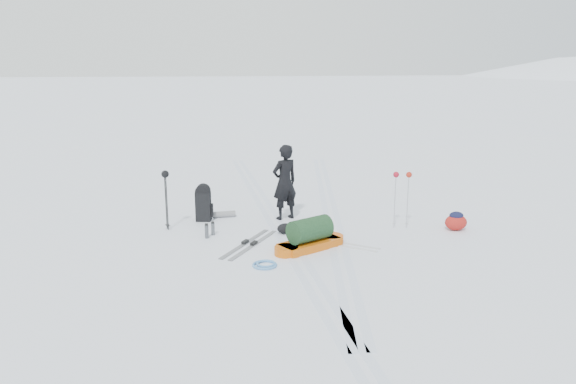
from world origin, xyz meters
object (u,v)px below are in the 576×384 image
object	(u,v)px
skier	(285,182)
expedition_rucksack	(206,204)
ski_poles_black	(165,181)
pulk_sled	(310,237)

from	to	relation	value
skier	expedition_rucksack	bearing A→B (deg)	-30.22
skier	ski_poles_black	size ratio (longest dim) A/B	1.33
skier	pulk_sled	xyz separation A→B (m)	(0.24, -2.13, -0.64)
skier	ski_poles_black	bearing A→B (deg)	-16.19
skier	expedition_rucksack	xyz separation A→B (m)	(-1.82, 0.12, -0.48)
pulk_sled	ski_poles_black	distance (m)	3.43
skier	pulk_sled	distance (m)	2.24
expedition_rucksack	ski_poles_black	distance (m)	1.24
pulk_sled	expedition_rucksack	bearing A→B (deg)	101.92
expedition_rucksack	ski_poles_black	bearing A→B (deg)	-136.30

